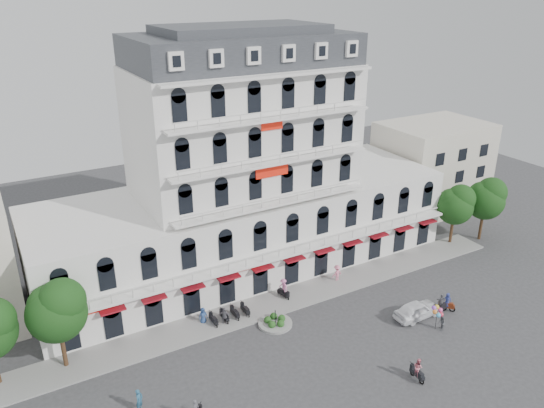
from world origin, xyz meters
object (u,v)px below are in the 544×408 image
Objects in this scene: rider_southwest at (418,369)px; rider_center at (283,288)px; rider_northeast at (441,304)px; parked_car at (417,310)px; balloon_vendor at (440,318)px; rider_east at (447,302)px.

rider_center is (-3.25, 15.52, 0.16)m from rider_southwest.
parked_car is at bearing -8.80° from rider_northeast.
balloon_vendor is (6.42, 3.94, 0.29)m from rider_southwest.
rider_northeast reaches higher than parked_car.
rider_center is at bearing 15.96° from rider_southwest.
rider_southwest is 0.84× the size of balloon_vendor.
rider_east is at bearing 40.73° from rider_center.
parked_car is 2.59m from rider_northeast.
rider_southwest is at bearing 0.08° from rider_center.
parked_car is at bearing -39.46° from rider_southwest.
rider_southwest is 1.01× the size of rider_northeast.
rider_center reaches higher than rider_southwest.
rider_southwest reaches higher than rider_east.
parked_car is at bearing 34.08° from rider_center.
rider_east is 0.96× the size of rider_northeast.
rider_southwest is 0.92× the size of rider_center.
rider_northeast is at bearing -51.67° from rider_southwest.
rider_east reaches higher than parked_car.
parked_car is at bearing 97.06° from balloon_vendor.
balloon_vendor is (-2.22, -1.94, 0.35)m from rider_northeast.
rider_east is (3.29, -0.62, 0.11)m from parked_car.
rider_southwest reaches higher than rider_northeast.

